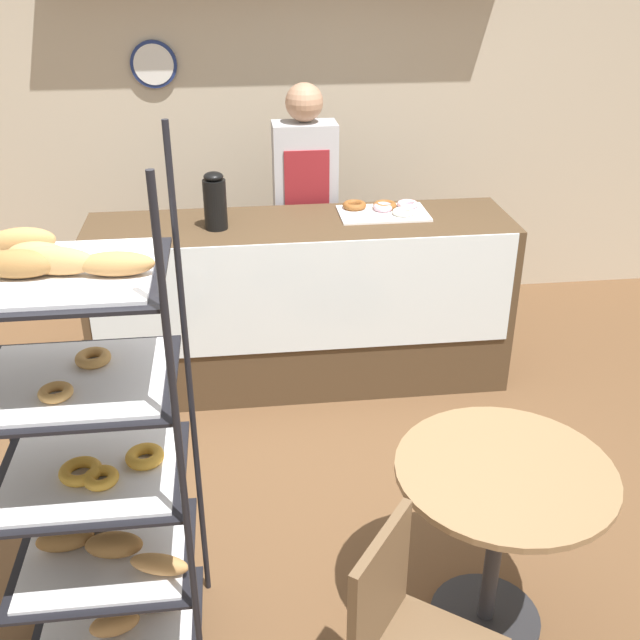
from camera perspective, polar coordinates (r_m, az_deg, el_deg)
ground_plane at (r=3.46m, az=1.00°, el=-16.18°), size 14.00×14.00×0.00m
back_wall at (r=5.17m, az=-2.88°, el=15.81°), size 10.00×0.30×2.70m
display_counter at (r=4.32m, az=-1.42°, el=1.29°), size 2.36×0.63×0.99m
pastry_rack at (r=2.56m, az=-17.07°, el=-10.52°), size 0.65×0.57×1.90m
person_worker at (r=4.62m, az=-1.13°, el=8.61°), size 0.38×0.23×1.65m
cafe_table at (r=2.83m, az=13.56°, el=-13.74°), size 0.77×0.77×0.73m
cafe_chair at (r=2.43m, az=6.52°, el=-22.52°), size 0.53×0.53×0.86m
coffee_carafe at (r=4.03m, az=-8.01°, el=8.95°), size 0.12×0.12×0.31m
donut_tray_counter at (r=4.30m, az=4.86°, el=8.40°), size 0.50×0.32×0.05m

